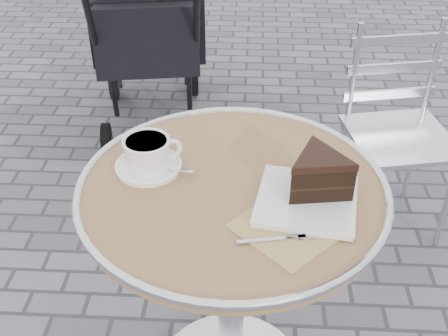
# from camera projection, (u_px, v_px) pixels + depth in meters

# --- Properties ---
(cafe_table) EXTENTS (0.72, 0.72, 0.74)m
(cafe_table) POSITION_uv_depth(u_px,v_px,m) (232.00, 239.00, 1.37)
(cafe_table) COLOR silver
(cafe_table) RESTS_ON ground
(cappuccino_set) EXTENTS (0.18, 0.15, 0.08)m
(cappuccino_set) POSITION_uv_depth(u_px,v_px,m) (148.00, 156.00, 1.31)
(cappuccino_set) COLOR white
(cappuccino_set) RESTS_ON cafe_table
(cake_plate_set) EXTENTS (0.31, 0.34, 0.11)m
(cake_plate_set) POSITION_uv_depth(u_px,v_px,m) (315.00, 181.00, 1.21)
(cake_plate_set) COLOR tan
(cake_plate_set) RESTS_ON cafe_table
(bistro_chair) EXTENTS (0.42, 0.42, 0.80)m
(bistro_chair) POSITION_uv_depth(u_px,v_px,m) (396.00, 107.00, 2.06)
(bistro_chair) COLOR silver
(bistro_chair) RESTS_ON ground
(baby_stroller) EXTENTS (0.63, 1.10, 1.08)m
(baby_stroller) POSITION_uv_depth(u_px,v_px,m) (149.00, 29.00, 2.69)
(baby_stroller) COLOR black
(baby_stroller) RESTS_ON ground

